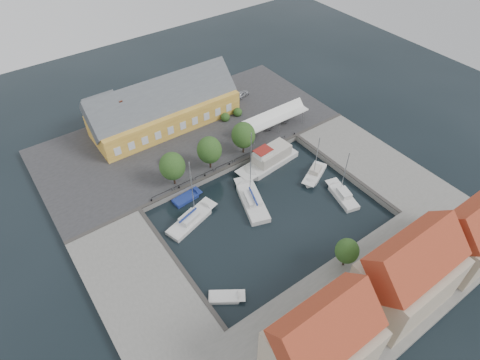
# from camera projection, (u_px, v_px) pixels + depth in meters

# --- Properties ---
(ground) EXTENTS (140.00, 140.00, 0.00)m
(ground) POSITION_uv_depth(u_px,v_px,m) (262.00, 208.00, 63.94)
(ground) COLOR black
(ground) RESTS_ON ground
(north_quay) EXTENTS (56.00, 26.00, 1.00)m
(north_quay) POSITION_uv_depth(u_px,v_px,m) (189.00, 134.00, 77.15)
(north_quay) COLOR #2D2D30
(north_quay) RESTS_ON ground
(west_quay) EXTENTS (12.00, 24.00, 1.00)m
(west_quay) POSITION_uv_depth(u_px,v_px,m) (140.00, 286.00, 53.15)
(west_quay) COLOR slate
(west_quay) RESTS_ON ground
(east_quay) EXTENTS (12.00, 24.00, 1.00)m
(east_quay) POSITION_uv_depth(u_px,v_px,m) (366.00, 160.00, 71.69)
(east_quay) COLOR slate
(east_quay) RESTS_ON ground
(south_bank) EXTENTS (56.00, 14.00, 1.00)m
(south_bank) POSITION_uv_depth(u_px,v_px,m) (363.00, 304.00, 51.22)
(south_bank) COLOR slate
(south_bank) RESTS_ON ground
(quay_edge_fittings) EXTENTS (56.00, 24.72, 0.40)m
(quay_edge_fittings) POSITION_uv_depth(u_px,v_px,m) (245.00, 186.00, 66.02)
(quay_edge_fittings) COLOR #383533
(quay_edge_fittings) RESTS_ON north_quay
(warehouse) EXTENTS (28.56, 14.00, 9.55)m
(warehouse) POSITION_uv_depth(u_px,v_px,m) (161.00, 109.00, 76.51)
(warehouse) COLOR gold
(warehouse) RESTS_ON north_quay
(tent_canopy) EXTENTS (14.00, 4.00, 2.83)m
(tent_canopy) POSITION_uv_depth(u_px,v_px,m) (274.00, 117.00, 75.85)
(tent_canopy) COLOR white
(tent_canopy) RESTS_ON north_quay
(quay_trees) EXTENTS (18.20, 4.20, 6.30)m
(quay_trees) POSITION_uv_depth(u_px,v_px,m) (209.00, 150.00, 66.81)
(quay_trees) COLOR black
(quay_trees) RESTS_ON north_quay
(car_silver) EXTENTS (4.09, 2.48, 1.30)m
(car_silver) POSITION_uv_depth(u_px,v_px,m) (242.00, 94.00, 85.55)
(car_silver) COLOR #B3B6BB
(car_silver) RESTS_ON north_quay
(car_red) EXTENTS (2.43, 4.07, 1.27)m
(car_red) POSITION_uv_depth(u_px,v_px,m) (171.00, 163.00, 69.41)
(car_red) COLOR #4F1217
(car_red) RESTS_ON north_quay
(center_sailboat) EXTENTS (6.11, 10.58, 13.91)m
(center_sailboat) POSITION_uv_depth(u_px,v_px,m) (252.00, 201.00, 64.47)
(center_sailboat) COLOR silver
(center_sailboat) RESTS_ON ground
(trawler) EXTENTS (12.67, 4.87, 5.00)m
(trawler) POSITION_uv_depth(u_px,v_px,m) (269.00, 160.00, 70.86)
(trawler) COLOR silver
(trawler) RESTS_ON ground
(east_boat_b) EXTENTS (6.97, 4.95, 9.47)m
(east_boat_b) POSITION_uv_depth(u_px,v_px,m) (314.00, 175.00, 69.21)
(east_boat_b) COLOR silver
(east_boat_b) RESTS_ON ground
(east_boat_c) EXTENTS (4.00, 7.56, 9.52)m
(east_boat_c) POSITION_uv_depth(u_px,v_px,m) (342.00, 196.00, 65.48)
(east_boat_c) COLOR silver
(east_boat_c) RESTS_ON ground
(west_boat_a) EXTENTS (9.48, 5.16, 12.14)m
(west_boat_a) POSITION_uv_depth(u_px,v_px,m) (191.00, 220.00, 61.69)
(west_boat_a) COLOR silver
(west_boat_a) RESTS_ON ground
(launch_sw) EXTENTS (4.97, 4.19, 0.98)m
(launch_sw) POSITION_uv_depth(u_px,v_px,m) (226.00, 298.00, 52.32)
(launch_sw) COLOR silver
(launch_sw) RESTS_ON ground
(launch_nw) EXTENTS (5.15, 2.44, 0.88)m
(launch_nw) POSITION_uv_depth(u_px,v_px,m) (187.00, 198.00, 65.36)
(launch_nw) COLOR navy
(launch_nw) RESTS_ON ground
(townhouses) EXTENTS (36.30, 8.50, 12.00)m
(townhouses) POSITION_uv_depth(u_px,v_px,m) (398.00, 286.00, 47.04)
(townhouses) COLOR #BBA990
(townhouses) RESTS_ON south_bank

